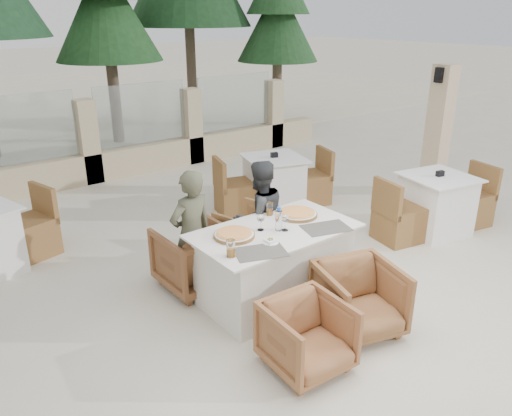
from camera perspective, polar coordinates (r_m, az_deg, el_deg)
ground at (r=5.11m, az=1.39°, el=-10.70°), size 80.00×80.00×0.00m
perimeter_wall_far at (r=8.81m, az=-18.71°, el=7.81°), size 10.00×0.34×1.60m
lantern_pillar at (r=8.36m, az=20.11°, el=8.35°), size 0.34×0.34×2.00m
pine_centre at (r=11.37m, az=-16.66°, el=19.61°), size 2.20×2.20×5.00m
pine_far_right at (r=12.85m, az=2.50°, el=19.45°), size 1.98×1.98×4.50m
dining_table at (r=4.98m, az=2.12°, el=-6.53°), size 1.60×0.90×0.77m
placemat_near_left at (r=4.37m, az=0.49°, el=-5.05°), size 0.53×0.44×0.00m
placemat_near_right at (r=4.89m, az=8.01°, el=-2.27°), size 0.52×0.42×0.00m
pizza_left at (r=4.65m, az=-2.51°, el=-3.03°), size 0.41×0.41×0.05m
pizza_right at (r=5.14m, az=4.73°, el=-0.60°), size 0.47×0.47×0.05m
water_bottle at (r=4.75m, az=2.61°, el=-1.25°), size 0.08×0.08×0.24m
wine_glass_centre at (r=4.76m, az=0.54°, el=-1.53°), size 0.08×0.08×0.18m
wine_glass_near at (r=4.76m, az=3.34°, el=-1.56°), size 0.09×0.09×0.18m
beer_glass_left at (r=4.27m, az=-2.89°, el=-4.62°), size 0.09×0.09×0.15m
beer_glass_right at (r=5.13m, az=1.57°, el=-0.11°), size 0.07×0.07×0.13m
olive_dish at (r=4.54m, az=1.67°, el=-3.74°), size 0.14×0.14×0.04m
armchair_far_left at (r=5.28m, az=-6.99°, el=-5.60°), size 0.72×0.75×0.66m
armchair_far_right at (r=5.87m, az=-0.65°, el=-2.83°), size 0.81×0.82×0.61m
armchair_near_left at (r=4.17m, az=5.86°, el=-14.39°), size 0.66×0.68×0.58m
armchair_near_right at (r=4.65m, az=11.69°, el=-10.16°), size 0.85×0.87×0.64m
diner_left at (r=4.99m, az=-7.38°, el=-3.05°), size 0.52×0.37×1.33m
diner_right at (r=5.41m, az=0.39°, el=-1.14°), size 0.66×0.53×1.28m
bg_table_b at (r=7.33m, az=2.06°, el=2.92°), size 1.81×1.25×0.77m
bg_table_c at (r=6.91m, az=19.84°, el=0.40°), size 1.77×1.13×0.77m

